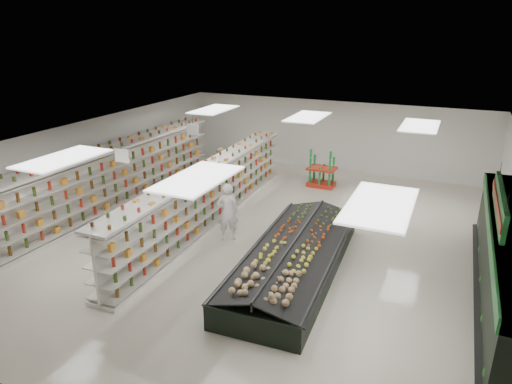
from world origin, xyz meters
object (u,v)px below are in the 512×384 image
at_px(gondola_center, 210,196).
at_px(soda_endcap, 322,170).
at_px(shopper_background, 221,166).
at_px(gondola_left, 98,186).
at_px(shopper_main, 228,212).
at_px(produce_island, 295,257).

bearing_deg(gondola_center, soda_endcap, 61.94).
distance_m(gondola_center, shopper_background, 3.84).
xyz_separation_m(gondola_left, shopper_background, (2.50, 4.56, -0.23)).
distance_m(gondola_center, soda_endcap, 5.65).
height_order(gondola_left, gondola_center, gondola_left).
relative_size(shopper_main, shopper_background, 1.15).
bearing_deg(produce_island, shopper_main, 157.66).
bearing_deg(shopper_background, shopper_main, -128.48).
distance_m(soda_endcap, shopper_background, 4.22).
distance_m(gondola_left, soda_endcap, 8.86).
bearing_deg(gondola_left, shopper_main, 0.75).
height_order(soda_endcap, shopper_main, shopper_main).
bearing_deg(produce_island, shopper_background, 132.85).
bearing_deg(shopper_main, gondola_center, -75.34).
bearing_deg(gondola_left, shopper_background, 62.61).
bearing_deg(produce_island, gondola_center, 151.00).
xyz_separation_m(shopper_main, shopper_background, (-2.68, 4.61, -0.12)).
height_order(gondola_center, shopper_background, gondola_center).
bearing_deg(shopper_main, soda_endcap, -136.47).
xyz_separation_m(soda_endcap, shopper_main, (-1.27, -6.12, 0.22)).
bearing_deg(shopper_main, gondola_left, -35.32).
relative_size(gondola_center, shopper_background, 7.04).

